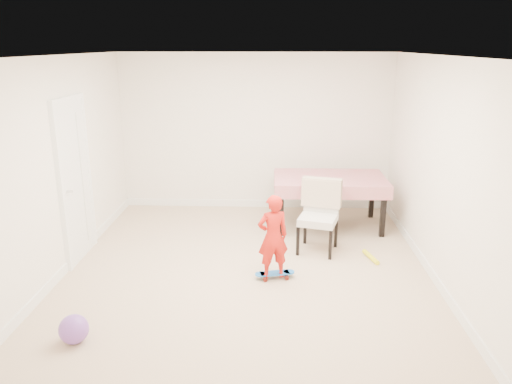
{
  "coord_description": "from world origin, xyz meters",
  "views": [
    {
      "loc": [
        0.33,
        -5.75,
        2.73
      ],
      "look_at": [
        0.1,
        0.2,
        0.95
      ],
      "focal_mm": 35.0,
      "sensor_mm": 36.0,
      "label": 1
    }
  ],
  "objects_px": {
    "dining_chair": "(318,217)",
    "balloon": "(74,329)",
    "dining_table": "(329,202)",
    "skateboard": "(275,275)",
    "child": "(273,240)"
  },
  "relations": [
    {
      "from": "dining_chair",
      "to": "balloon",
      "type": "xyz_separation_m",
      "value": [
        -2.47,
        -2.27,
        -0.35
      ]
    },
    {
      "from": "dining_table",
      "to": "skateboard",
      "type": "relative_size",
      "value": 3.44
    },
    {
      "from": "dining_table",
      "to": "skateboard",
      "type": "height_order",
      "value": "dining_table"
    },
    {
      "from": "balloon",
      "to": "skateboard",
      "type": "bearing_deg",
      "value": 36.97
    },
    {
      "from": "child",
      "to": "dining_table",
      "type": "bearing_deg",
      "value": -132.78
    },
    {
      "from": "skateboard",
      "to": "balloon",
      "type": "relative_size",
      "value": 1.74
    },
    {
      "from": "dining_table",
      "to": "dining_chair",
      "type": "distance_m",
      "value": 1.04
    },
    {
      "from": "child",
      "to": "balloon",
      "type": "distance_m",
      "value": 2.36
    },
    {
      "from": "dining_table",
      "to": "child",
      "type": "xyz_separation_m",
      "value": [
        -0.85,
        -1.88,
        0.12
      ]
    },
    {
      "from": "dining_table",
      "to": "child",
      "type": "distance_m",
      "value": 2.07
    },
    {
      "from": "dining_chair",
      "to": "child",
      "type": "relative_size",
      "value": 0.96
    },
    {
      "from": "skateboard",
      "to": "child",
      "type": "distance_m",
      "value": 0.48
    },
    {
      "from": "dining_table",
      "to": "balloon",
      "type": "height_order",
      "value": "dining_table"
    },
    {
      "from": "skateboard",
      "to": "dining_chair",
      "type": "bearing_deg",
      "value": 43.33
    },
    {
      "from": "skateboard",
      "to": "child",
      "type": "bearing_deg",
      "value": -145.75
    }
  ]
}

